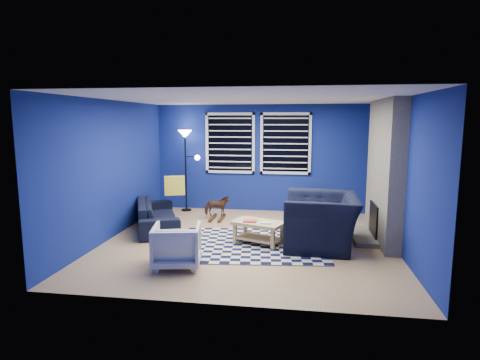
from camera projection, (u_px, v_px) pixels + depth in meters
The scene contains 18 objects.
floor at pixel (248, 241), 7.14m from camera, with size 5.00×5.00×0.00m, color tan.
ceiling at pixel (249, 99), 6.77m from camera, with size 5.00×5.00×0.00m, color white.
wall_back at pixel (262, 158), 9.40m from camera, with size 5.00×5.00×0.00m, color navy.
wall_left at pixel (113, 169), 7.32m from camera, with size 5.00×5.00×0.00m, color navy.
wall_right at pixel (399, 175), 6.59m from camera, with size 5.00×5.00×0.00m, color navy.
fireplace at pixel (384, 174), 7.11m from camera, with size 0.65×2.00×2.50m.
window_left at pixel (230, 143), 9.42m from camera, with size 1.17×0.06×1.42m.
window_right at pixel (286, 144), 9.23m from camera, with size 1.17×0.06×1.42m.
tv at pixel (374, 155), 8.53m from camera, with size 0.07×1.00×0.58m.
rug at pixel (251, 244), 6.95m from camera, with size 2.50×2.00×0.02m, color black.
sofa at pixel (157, 215), 7.96m from camera, with size 0.74×1.89×0.55m, color black.
armchair_big at pixel (321, 221), 6.80m from camera, with size 1.20×1.37×0.89m, color black.
armchair_bent at pixel (177, 245), 5.89m from camera, with size 0.68×0.70×0.63m, color gray.
rocking_horse at pixel (217, 206), 8.66m from camera, with size 0.53×0.24×0.45m, color #432B15.
coffee_table at pixel (258, 228), 6.93m from camera, with size 0.97×0.77×0.43m.
cabinet at pixel (312, 204), 9.13m from camera, with size 0.55×0.37×0.54m.
floor_lamp at pixel (186, 145), 9.33m from camera, with size 0.52×0.32×1.91m.
throw_pillow at pixel (175, 186), 8.55m from camera, with size 0.43×0.13×0.41m, color gold.
Camera 1 is at (0.88, -6.84, 2.15)m, focal length 30.00 mm.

